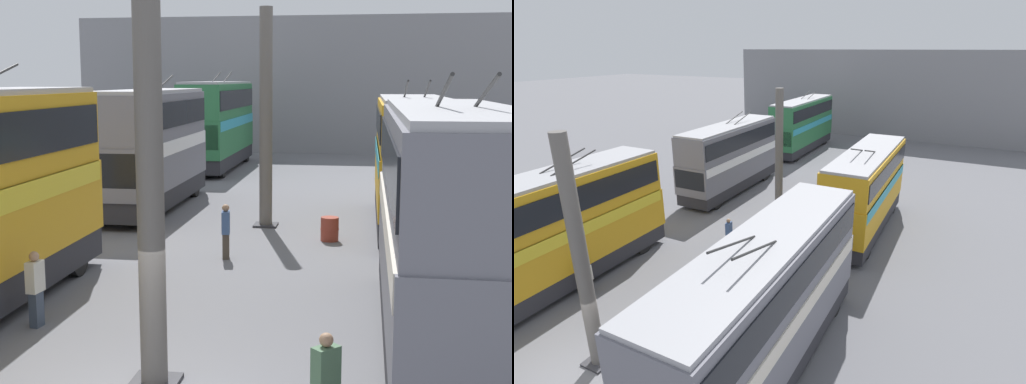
% 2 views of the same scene
% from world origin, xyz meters
% --- Properties ---
extents(ground_plane, '(240.00, 240.00, 0.00)m').
position_xyz_m(ground_plane, '(0.00, 0.00, 0.00)').
color(ground_plane, slate).
extents(depot_back_wall, '(0.50, 36.00, 9.95)m').
position_xyz_m(depot_back_wall, '(41.73, 0.00, 4.98)').
color(depot_back_wall, gray).
rests_on(depot_back_wall, ground_plane).
extents(support_column_near, '(0.86, 0.86, 7.97)m').
position_xyz_m(support_column_near, '(0.86, 0.00, 3.86)').
color(support_column_near, '#605B56').
rests_on(support_column_near, ground_plane).
extents(support_column_far, '(0.86, 0.86, 7.97)m').
position_xyz_m(support_column_far, '(15.01, 0.00, 3.86)').
color(support_column_far, '#605B56').
rests_on(support_column_far, ground_plane).
extents(bus_left_near, '(10.45, 2.54, 5.52)m').
position_xyz_m(bus_left_near, '(3.22, -5.29, 2.78)').
color(bus_left_near, black).
rests_on(bus_left_near, ground_plane).
extents(bus_left_far, '(9.73, 2.54, 5.40)m').
position_xyz_m(bus_left_far, '(15.46, -5.29, 2.73)').
color(bus_left_far, black).
rests_on(bus_left_far, ground_plane).
extents(bus_right_near, '(11.31, 2.54, 5.81)m').
position_xyz_m(bus_right_near, '(3.39, 5.29, 2.95)').
color(bus_right_near, black).
rests_on(bus_right_near, ground_plane).
extents(bus_right_mid, '(9.87, 2.54, 5.60)m').
position_xyz_m(bus_right_mid, '(17.82, 5.29, 2.83)').
color(bus_right_mid, black).
rests_on(bus_right_mid, ground_plane).
extents(bus_right_far, '(10.95, 2.54, 5.88)m').
position_xyz_m(bus_right_far, '(31.62, 5.29, 3.00)').
color(bus_right_far, black).
rests_on(bus_right_far, ground_plane).
extents(person_by_right_row, '(0.45, 0.29, 1.71)m').
position_xyz_m(person_by_right_row, '(3.41, 3.46, 0.90)').
color(person_by_right_row, '#384251').
rests_on(person_by_right_row, ground_plane).
extents(person_aisle_midway, '(0.45, 0.30, 1.68)m').
position_xyz_m(person_aisle_midway, '(9.97, 0.51, 0.89)').
color(person_aisle_midway, '#473D33').
rests_on(person_aisle_midway, ground_plane).
extents(oil_drum, '(0.64, 0.64, 0.81)m').
position_xyz_m(oil_drum, '(12.91, -2.48, 0.41)').
color(oil_drum, '#933828').
rests_on(oil_drum, ground_plane).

